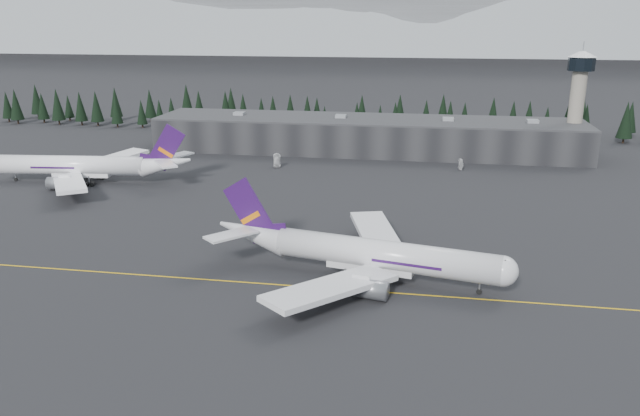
% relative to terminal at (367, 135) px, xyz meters
% --- Properties ---
extents(ground, '(1400.00, 1400.00, 0.00)m').
position_rel_terminal_xyz_m(ground, '(0.00, -125.00, -6.30)').
color(ground, black).
rests_on(ground, ground).
extents(taxiline, '(400.00, 0.40, 0.02)m').
position_rel_terminal_xyz_m(taxiline, '(0.00, -127.00, -6.29)').
color(taxiline, gold).
rests_on(taxiline, ground).
extents(terminal, '(160.00, 30.00, 12.60)m').
position_rel_terminal_xyz_m(terminal, '(0.00, 0.00, 0.00)').
color(terminal, black).
rests_on(terminal, ground).
extents(control_tower, '(10.00, 10.00, 37.70)m').
position_rel_terminal_xyz_m(control_tower, '(75.00, 3.00, 17.11)').
color(control_tower, gray).
rests_on(control_tower, ground).
extents(treeline, '(360.00, 20.00, 15.00)m').
position_rel_terminal_xyz_m(treeline, '(0.00, 37.00, 1.20)').
color(treeline, black).
rests_on(treeline, ground).
extents(mountain_ridge, '(4400.00, 900.00, 420.00)m').
position_rel_terminal_xyz_m(mountain_ridge, '(0.00, 875.00, -6.30)').
color(mountain_ridge, white).
rests_on(mountain_ridge, ground).
extents(jet_main, '(60.74, 55.55, 18.04)m').
position_rel_terminal_xyz_m(jet_main, '(10.32, -120.27, -1.21)').
color(jet_main, silver).
rests_on(jet_main, ground).
extents(jet_parked, '(63.24, 58.12, 18.62)m').
position_rel_terminal_xyz_m(jet_parked, '(-79.58, -61.47, -1.05)').
color(jet_parked, white).
rests_on(jet_parked, ground).
extents(gse_vehicle_a, '(3.81, 5.55, 1.41)m').
position_rel_terminal_xyz_m(gse_vehicle_a, '(-27.33, -32.64, -5.59)').
color(gse_vehicle_a, silver).
rests_on(gse_vehicle_a, ground).
extents(gse_vehicle_b, '(4.19, 3.50, 1.35)m').
position_rel_terminal_xyz_m(gse_vehicle_b, '(34.31, -25.39, -5.63)').
color(gse_vehicle_b, silver).
rests_on(gse_vehicle_b, ground).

